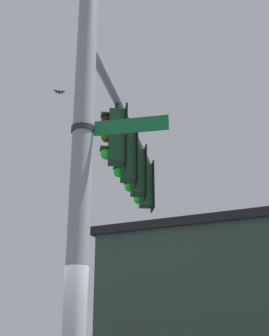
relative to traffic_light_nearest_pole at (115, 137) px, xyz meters
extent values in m
cylinder|color=gray|center=(-1.86, 0.60, -1.86)|extent=(0.31, 0.31, 6.71)
cylinder|color=gray|center=(0.98, -0.34, 0.78)|extent=(5.73, 2.04, 0.17)
cylinder|color=black|center=(0.00, -0.02, 0.61)|extent=(0.08, 0.08, 0.18)
cube|color=#194723|center=(0.00, -0.02, -0.01)|extent=(0.36, 0.30, 1.05)
sphere|color=#590F0F|center=(0.00, 0.17, 0.34)|extent=(0.22, 0.22, 0.22)
cube|color=#194723|center=(0.00, 0.19, 0.44)|extent=(0.24, 0.20, 0.03)
sphere|color=brown|center=(0.00, 0.17, -0.01)|extent=(0.22, 0.22, 0.22)
cube|color=#194723|center=(0.00, 0.19, 0.09)|extent=(0.24, 0.20, 0.03)
sphere|color=#1EE533|center=(0.00, 0.17, -0.36)|extent=(0.22, 0.22, 0.22)
cube|color=#194723|center=(0.00, 0.19, -0.26)|extent=(0.24, 0.20, 0.03)
cube|color=black|center=(0.00, -0.19, -0.01)|extent=(0.54, 0.03, 1.22)
cylinder|color=black|center=(0.95, -0.34, 0.61)|extent=(0.08, 0.08, 0.18)
cube|color=#194723|center=(0.95, -0.34, -0.01)|extent=(0.36, 0.30, 1.05)
sphere|color=#590F0F|center=(0.95, -0.15, 0.34)|extent=(0.22, 0.22, 0.22)
cube|color=#194723|center=(0.95, -0.13, 0.44)|extent=(0.24, 0.20, 0.03)
sphere|color=brown|center=(0.95, -0.15, -0.01)|extent=(0.22, 0.22, 0.22)
cube|color=#194723|center=(0.95, -0.13, 0.09)|extent=(0.24, 0.20, 0.03)
sphere|color=#1EE533|center=(0.95, -0.15, -0.36)|extent=(0.22, 0.22, 0.22)
cube|color=#194723|center=(0.95, -0.13, -0.26)|extent=(0.24, 0.20, 0.03)
cube|color=black|center=(0.95, -0.51, -0.01)|extent=(0.54, 0.03, 1.22)
cylinder|color=black|center=(1.90, -0.65, 0.61)|extent=(0.08, 0.08, 0.18)
cube|color=#194723|center=(1.90, -0.65, -0.01)|extent=(0.36, 0.30, 1.05)
sphere|color=#590F0F|center=(1.90, -0.46, 0.34)|extent=(0.22, 0.22, 0.22)
cube|color=#194723|center=(1.90, -0.44, 0.44)|extent=(0.24, 0.20, 0.03)
sphere|color=brown|center=(1.90, -0.46, -0.01)|extent=(0.22, 0.22, 0.22)
cube|color=#194723|center=(1.90, -0.44, 0.09)|extent=(0.24, 0.20, 0.03)
sphere|color=#1EE533|center=(1.90, -0.46, -0.36)|extent=(0.22, 0.22, 0.22)
cube|color=#194723|center=(1.90, -0.44, -0.26)|extent=(0.24, 0.20, 0.03)
cube|color=black|center=(1.90, -0.82, -0.01)|extent=(0.54, 0.03, 1.22)
cylinder|color=black|center=(2.85, -0.97, 0.61)|extent=(0.08, 0.08, 0.18)
cube|color=#194723|center=(2.85, -0.97, -0.01)|extent=(0.36, 0.30, 1.05)
sphere|color=#590F0F|center=(2.85, -0.78, 0.34)|extent=(0.22, 0.22, 0.22)
cube|color=#194723|center=(2.85, -0.76, 0.44)|extent=(0.24, 0.20, 0.03)
sphere|color=brown|center=(2.85, -0.78, -0.01)|extent=(0.22, 0.22, 0.22)
cube|color=#194723|center=(2.85, -0.76, 0.09)|extent=(0.24, 0.20, 0.03)
sphere|color=#1EE533|center=(2.85, -0.78, -0.36)|extent=(0.22, 0.22, 0.22)
cube|color=#194723|center=(2.85, -0.76, -0.26)|extent=(0.24, 0.20, 0.03)
cube|color=black|center=(2.85, -1.14, -0.01)|extent=(0.54, 0.03, 1.22)
cube|color=#147238|center=(-2.09, -0.08, -0.77)|extent=(0.37, 1.03, 0.22)
cube|color=white|center=(-2.09, -0.08, -0.77)|extent=(0.35, 1.02, 0.04)
cylinder|color=#262626|center=(-1.86, 0.60, -0.77)|extent=(0.35, 0.35, 0.08)
ellipsoid|color=#4C4742|center=(3.19, 1.33, 2.72)|extent=(0.20, 0.09, 0.06)
cube|color=#4C4742|center=(3.19, 1.31, 2.73)|extent=(0.08, 0.25, 0.08)
cube|color=#4C4742|center=(3.19, 1.35, 2.73)|extent=(0.08, 0.25, 0.09)
cube|color=#33473D|center=(8.56, -5.91, -2.61)|extent=(10.73, 11.98, 5.21)
cube|color=black|center=(8.56, -5.91, 0.14)|extent=(11.16, 12.46, 0.30)
sphere|color=#1E4C23|center=(13.31, -2.62, -0.56)|extent=(3.68, 3.68, 3.68)
camera|label=1|loc=(-7.92, 0.54, -3.62)|focal=49.16mm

